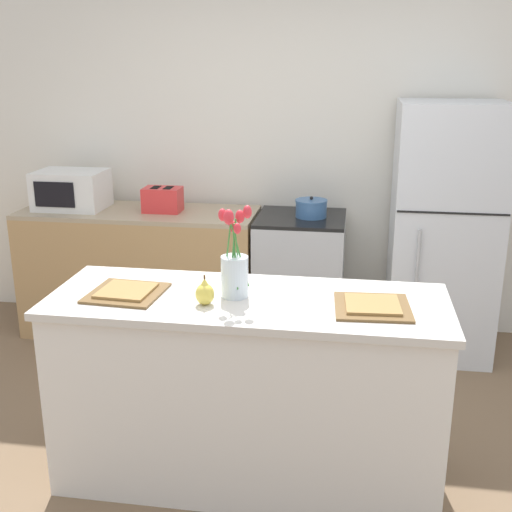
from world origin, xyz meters
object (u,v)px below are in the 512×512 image
(stove_range, at_px, (300,280))
(cooking_pot, at_px, (311,208))
(pear_figurine, at_px, (205,293))
(toaster, at_px, (163,200))
(refrigerator, at_px, (444,232))
(plate_setting_left, at_px, (126,292))
(plate_setting_right, at_px, (372,306))
(microwave, at_px, (71,190))
(flower_vase, at_px, (235,267))

(stove_range, xyz_separation_m, cooking_pot, (0.07, -0.00, 0.52))
(pear_figurine, bearing_deg, toaster, 112.49)
(refrigerator, distance_m, plate_setting_left, 2.29)
(refrigerator, relative_size, toaster, 6.04)
(stove_range, distance_m, cooking_pot, 0.52)
(pear_figurine, relative_size, plate_setting_left, 0.40)
(toaster, relative_size, cooking_pot, 1.29)
(refrigerator, height_order, cooking_pot, refrigerator)
(plate_setting_left, height_order, plate_setting_right, same)
(pear_figurine, height_order, microwave, microwave)
(stove_range, bearing_deg, pear_figurine, -98.96)
(stove_range, height_order, cooking_pot, cooking_pot)
(stove_range, distance_m, flower_vase, 1.71)
(stove_range, distance_m, microwave, 1.75)
(plate_setting_left, bearing_deg, refrigerator, 45.66)
(flower_vase, height_order, plate_setting_left, flower_vase)
(stove_range, xyz_separation_m, microwave, (-1.65, -0.00, 0.59))
(flower_vase, xyz_separation_m, microwave, (-1.49, 1.59, -0.01))
(pear_figurine, relative_size, toaster, 0.49)
(plate_setting_left, distance_m, cooking_pot, 1.79)
(refrigerator, bearing_deg, toaster, -179.92)
(refrigerator, bearing_deg, plate_setting_right, -106.86)
(plate_setting_right, bearing_deg, plate_setting_left, 180.00)
(flower_vase, relative_size, plate_setting_right, 1.24)
(stove_range, relative_size, refrigerator, 0.54)
(flower_vase, xyz_separation_m, cooking_pot, (0.23, 1.59, -0.08))
(plate_setting_left, bearing_deg, microwave, 121.27)
(plate_setting_left, relative_size, cooking_pot, 1.57)
(refrigerator, xyz_separation_m, plate_setting_left, (-1.60, -1.64, 0.09))
(pear_figurine, xyz_separation_m, cooking_pot, (0.34, 1.71, 0.00))
(plate_setting_right, bearing_deg, toaster, 131.09)
(flower_vase, distance_m, pear_figurine, 0.18)
(toaster, bearing_deg, plate_setting_left, -78.86)
(plate_setting_right, bearing_deg, microwave, 142.05)
(flower_vase, relative_size, microwave, 0.88)
(flower_vase, bearing_deg, plate_setting_left, -174.05)
(plate_setting_left, distance_m, microwave, 1.92)
(flower_vase, height_order, toaster, flower_vase)
(plate_setting_right, bearing_deg, cooking_pot, 103.24)
(refrigerator, bearing_deg, flower_vase, -124.91)
(stove_range, height_order, microwave, microwave)
(cooking_pot, bearing_deg, toaster, -179.99)
(plate_setting_right, distance_m, microwave, 2.67)
(toaster, bearing_deg, flower_vase, -62.77)
(toaster, distance_m, cooking_pot, 1.04)
(stove_range, xyz_separation_m, plate_setting_right, (0.45, -1.64, 0.47))
(plate_setting_left, bearing_deg, stove_range, 68.29)
(stove_range, relative_size, plate_setting_right, 2.69)
(pear_figurine, xyz_separation_m, plate_setting_left, (-0.38, 0.07, -0.04))
(flower_vase, xyz_separation_m, plate_setting_right, (0.61, -0.05, -0.13))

